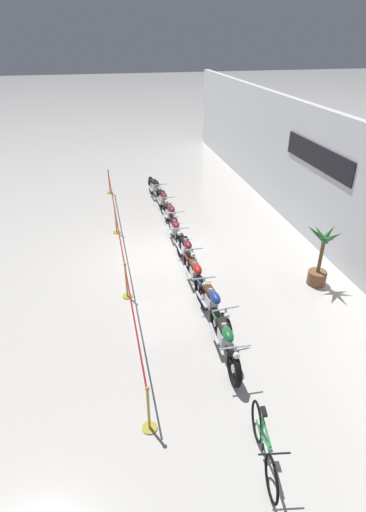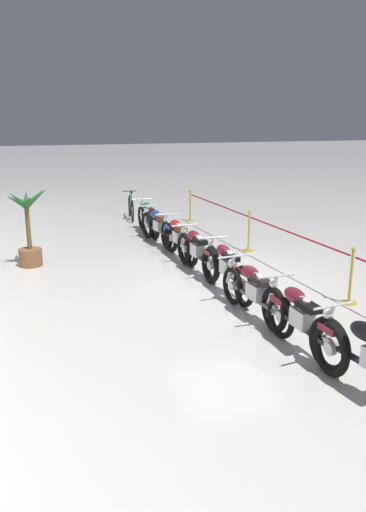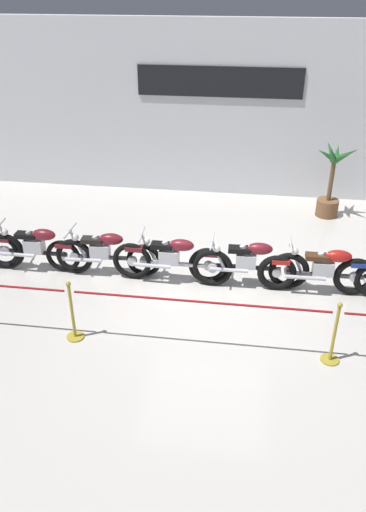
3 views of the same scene
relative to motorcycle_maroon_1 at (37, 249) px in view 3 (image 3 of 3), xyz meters
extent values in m
plane|color=silver|center=(3.34, -0.61, -0.47)|extent=(120.00, 120.00, 0.00)
cube|color=white|center=(3.34, 4.52, 1.63)|extent=(28.00, 0.25, 4.20)
cube|color=black|center=(3.08, 4.37, 2.34)|extent=(3.93, 0.04, 0.70)
torus|color=black|center=(-0.66, -0.02, -0.09)|extent=(0.76, 0.18, 0.76)
cylinder|color=silver|center=(-0.66, -0.02, -0.09)|extent=(0.19, 0.10, 0.18)
cylinder|color=silver|center=(-0.57, -0.02, 0.19)|extent=(0.31, 0.08, 0.59)
sphere|color=silver|center=(-0.60, -0.02, 0.32)|extent=(0.14, 0.14, 0.14)
torus|color=black|center=(0.72, -0.01, -0.11)|extent=(0.73, 0.12, 0.72)
torus|color=black|center=(-0.74, 0.01, -0.11)|extent=(0.73, 0.12, 0.72)
cylinder|color=silver|center=(0.72, -0.01, -0.11)|extent=(0.17, 0.08, 0.17)
cylinder|color=silver|center=(-0.74, 0.01, -0.11)|extent=(0.17, 0.08, 0.17)
cylinder|color=silver|center=(0.81, -0.01, 0.18)|extent=(0.30, 0.06, 0.59)
cube|color=silver|center=(-0.06, 0.00, 0.05)|extent=(0.36, 0.23, 0.26)
cylinder|color=silver|center=(-0.02, 0.00, 0.25)|extent=(0.18, 0.11, 0.24)
cylinder|color=silver|center=(-0.10, 0.00, 0.25)|extent=(0.18, 0.11, 0.24)
cylinder|color=silver|center=(-0.36, -0.13, -0.09)|extent=(0.70, 0.08, 0.07)
cube|color=black|center=(-0.01, 0.00, -0.09)|extent=(1.17, 0.08, 0.06)
ellipsoid|color=maroon|center=(0.17, 0.00, 0.31)|extent=(0.46, 0.23, 0.22)
cube|color=black|center=(-0.19, 0.01, 0.27)|extent=(0.40, 0.21, 0.09)
cube|color=maroon|center=(-0.69, 0.01, 0.15)|extent=(0.32, 0.16, 0.08)
cylinder|color=silver|center=(0.70, -0.01, 0.44)|extent=(0.05, 0.62, 0.04)
sphere|color=silver|center=(0.78, -0.01, 0.30)|extent=(0.14, 0.14, 0.14)
torus|color=black|center=(2.06, 0.07, -0.13)|extent=(0.68, 0.12, 0.67)
torus|color=black|center=(0.49, 0.01, -0.13)|extent=(0.68, 0.12, 0.67)
cylinder|color=silver|center=(2.06, 0.07, -0.13)|extent=(0.17, 0.09, 0.16)
cylinder|color=silver|center=(0.49, 0.01, -0.13)|extent=(0.17, 0.09, 0.16)
cylinder|color=silver|center=(2.15, 0.07, 0.15)|extent=(0.31, 0.07, 0.59)
cube|color=silver|center=(1.23, 0.04, 0.03)|extent=(0.37, 0.23, 0.26)
cylinder|color=silver|center=(1.27, 0.04, 0.23)|extent=(0.18, 0.12, 0.24)
cylinder|color=silver|center=(1.19, 0.04, 0.23)|extent=(0.18, 0.12, 0.24)
cylinder|color=silver|center=(0.93, -0.11, -0.11)|extent=(0.70, 0.10, 0.07)
cube|color=#47474C|center=(1.28, 0.04, -0.11)|extent=(1.26, 0.11, 0.06)
ellipsoid|color=maroon|center=(1.46, 0.05, 0.29)|extent=(0.47, 0.24, 0.22)
cube|color=black|center=(1.10, 0.03, 0.25)|extent=(0.41, 0.22, 0.09)
cube|color=maroon|center=(0.54, 0.01, 0.11)|extent=(0.33, 0.17, 0.08)
cylinder|color=silver|center=(2.04, 0.07, 0.42)|extent=(0.06, 0.62, 0.04)
sphere|color=silver|center=(2.12, 0.07, 0.28)|extent=(0.14, 0.14, 0.14)
torus|color=black|center=(3.37, -0.09, -0.10)|extent=(0.75, 0.12, 0.75)
torus|color=black|center=(1.86, -0.05, -0.10)|extent=(0.75, 0.12, 0.75)
cylinder|color=silver|center=(3.37, -0.09, -0.10)|extent=(0.18, 0.08, 0.18)
cylinder|color=silver|center=(1.86, -0.05, -0.10)|extent=(0.18, 0.08, 0.18)
cylinder|color=silver|center=(3.46, -0.09, 0.19)|extent=(0.30, 0.06, 0.59)
cube|color=silver|center=(2.57, -0.07, 0.06)|extent=(0.37, 0.23, 0.26)
cylinder|color=silver|center=(2.61, -0.07, 0.26)|extent=(0.18, 0.11, 0.24)
cylinder|color=silver|center=(2.53, -0.07, 0.26)|extent=(0.18, 0.11, 0.24)
cylinder|color=silver|center=(2.26, -0.20, -0.08)|extent=(0.70, 0.09, 0.07)
cube|color=#ADAFB5|center=(2.62, -0.07, -0.08)|extent=(1.21, 0.09, 0.06)
ellipsoid|color=maroon|center=(2.80, -0.07, 0.32)|extent=(0.47, 0.23, 0.22)
cube|color=black|center=(2.44, -0.07, 0.28)|extent=(0.40, 0.21, 0.09)
cube|color=maroon|center=(1.91, -0.05, 0.18)|extent=(0.32, 0.17, 0.08)
cylinder|color=silver|center=(3.35, -0.09, 0.45)|extent=(0.05, 0.62, 0.04)
sphere|color=silver|center=(3.43, -0.09, 0.31)|extent=(0.14, 0.14, 0.14)
torus|color=black|center=(4.75, 0.00, -0.10)|extent=(0.74, 0.13, 0.74)
torus|color=black|center=(3.29, -0.02, -0.10)|extent=(0.74, 0.13, 0.74)
cylinder|color=silver|center=(4.75, 0.00, -0.10)|extent=(0.17, 0.08, 0.17)
cylinder|color=silver|center=(3.29, -0.02, -0.10)|extent=(0.17, 0.08, 0.17)
cylinder|color=silver|center=(4.84, 0.01, 0.18)|extent=(0.30, 0.06, 0.59)
cube|color=silver|center=(3.97, -0.01, 0.06)|extent=(0.36, 0.23, 0.26)
cylinder|color=silver|center=(4.01, -0.01, 0.26)|extent=(0.18, 0.11, 0.24)
cylinder|color=silver|center=(3.93, -0.01, 0.26)|extent=(0.18, 0.11, 0.24)
cylinder|color=silver|center=(3.67, -0.15, -0.08)|extent=(0.70, 0.08, 0.07)
cube|color=black|center=(4.02, -0.01, -0.08)|extent=(1.17, 0.08, 0.06)
ellipsoid|color=maroon|center=(4.20, 0.00, 0.32)|extent=(0.46, 0.23, 0.22)
cube|color=black|center=(3.84, -0.01, 0.28)|extent=(0.40, 0.21, 0.09)
cube|color=maroon|center=(3.34, -0.02, 0.16)|extent=(0.32, 0.16, 0.08)
cylinder|color=silver|center=(4.73, 0.00, 0.45)|extent=(0.04, 0.62, 0.04)
sphere|color=silver|center=(4.81, 0.00, 0.31)|extent=(0.14, 0.14, 0.14)
torus|color=black|center=(4.54, -0.07, -0.12)|extent=(0.71, 0.13, 0.70)
cylinder|color=silver|center=(4.54, -0.07, -0.12)|extent=(0.16, 0.08, 0.16)
cube|color=silver|center=(5.33, -0.06, 0.04)|extent=(0.36, 0.22, 0.26)
cylinder|color=silver|center=(5.37, -0.06, 0.24)|extent=(0.18, 0.11, 0.24)
cylinder|color=silver|center=(5.29, -0.06, 0.24)|extent=(0.18, 0.11, 0.24)
cylinder|color=silver|center=(5.03, -0.20, -0.10)|extent=(0.70, 0.08, 0.07)
cube|color=#47474C|center=(5.38, -0.06, -0.10)|extent=(1.35, 0.07, 0.06)
ellipsoid|color=#B21E19|center=(5.56, -0.06, 0.30)|extent=(0.46, 0.22, 0.22)
cube|color=#4C2D19|center=(5.20, -0.06, 0.26)|extent=(0.40, 0.20, 0.09)
cube|color=#B21E19|center=(4.59, -0.07, 0.13)|extent=(0.32, 0.16, 0.08)
torus|color=black|center=(5.89, -0.05, -0.10)|extent=(0.75, 0.18, 0.74)
cylinder|color=silver|center=(5.89, -0.05, -0.10)|extent=(0.18, 0.09, 0.17)
cube|color=navy|center=(5.94, -0.05, 0.17)|extent=(0.33, 0.19, 0.08)
cylinder|color=brown|center=(5.81, 3.34, -0.27)|extent=(0.51, 0.51, 0.40)
cylinder|color=brown|center=(5.81, 3.34, 0.42)|extent=(0.10, 0.10, 0.99)
cone|color=#235B28|center=(6.04, 3.32, 1.04)|extent=(0.59, 0.20, 0.43)
cone|color=#235B28|center=(5.88, 3.53, 1.02)|extent=(0.29, 0.51, 0.42)
cone|color=#235B28|center=(5.73, 3.50, 1.06)|extent=(0.34, 0.48, 0.50)
cone|color=#235B28|center=(5.62, 3.31, 1.03)|extent=(0.52, 0.24, 0.40)
cone|color=#235B28|center=(5.71, 3.13, 1.09)|extent=(0.36, 0.58, 0.57)
cone|color=#235B28|center=(5.96, 3.15, 1.05)|extent=(0.45, 0.56, 0.52)
cylinder|color=maroon|center=(3.32, -1.92, 0.41)|extent=(3.80, 0.04, 0.04)
cylinder|color=gold|center=(1.34, -1.92, -0.46)|extent=(0.28, 0.28, 0.03)
cylinder|color=gold|center=(1.34, -1.92, 0.03)|extent=(0.05, 0.05, 0.95)
sphere|color=gold|center=(1.34, -1.92, 0.55)|extent=(0.08, 0.08, 0.08)
cylinder|color=gold|center=(5.30, -1.92, -0.46)|extent=(0.28, 0.28, 0.03)
cylinder|color=gold|center=(5.30, -1.92, 0.03)|extent=(0.05, 0.05, 0.95)
sphere|color=gold|center=(5.30, -1.92, 0.55)|extent=(0.08, 0.08, 0.08)
camera|label=1|loc=(14.19, -2.33, 5.80)|focal=28.00mm
camera|label=2|loc=(-5.61, 3.79, 2.74)|focal=35.00mm
camera|label=3|loc=(3.91, -7.89, 4.61)|focal=35.00mm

